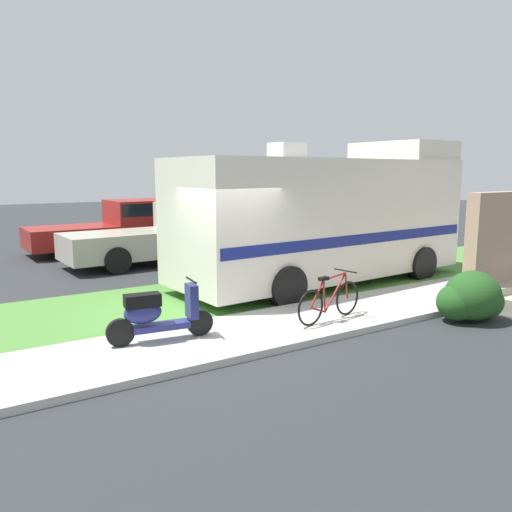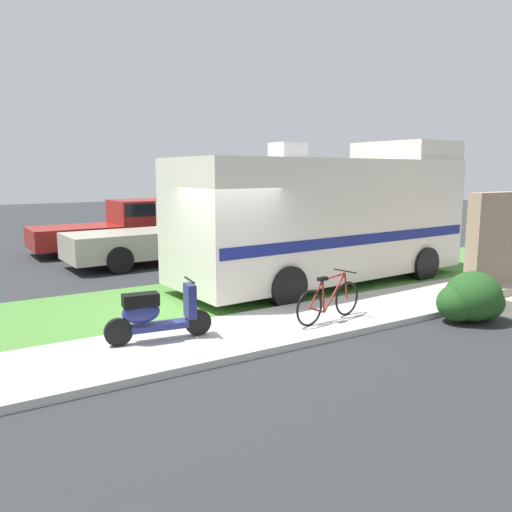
{
  "view_description": "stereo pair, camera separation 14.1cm",
  "coord_description": "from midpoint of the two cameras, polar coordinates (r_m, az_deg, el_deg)",
  "views": [
    {
      "loc": [
        -4.65,
        -8.4,
        2.82
      ],
      "look_at": [
        0.89,
        0.3,
        1.1
      ],
      "focal_mm": 35.75,
      "sensor_mm": 36.0,
      "label": 1
    },
    {
      "loc": [
        -4.53,
        -8.48,
        2.82
      ],
      "look_at": [
        0.89,
        0.3,
        1.1
      ],
      "focal_mm": 35.75,
      "sensor_mm": 36.0,
      "label": 2
    }
  ],
  "objects": [
    {
      "name": "bicycle",
      "position": [
        9.41,
        8.58,
        -4.98
      ],
      "size": [
        1.67,
        0.52,
        0.88
      ],
      "color": "black",
      "rests_on": "ground"
    },
    {
      "name": "pickup_truck_far",
      "position": [
        18.86,
        -14.28,
        3.5
      ],
      "size": [
        5.23,
        2.23,
        1.8
      ],
      "color": "maroon",
      "rests_on": "ground"
    },
    {
      "name": "ground_plane",
      "position": [
        10.01,
        -3.07,
        -6.91
      ],
      "size": [
        80.0,
        80.0,
        0.0
      ],
      "primitive_type": "plane",
      "color": "#2D3033"
    },
    {
      "name": "porch_steps",
      "position": [
        11.91,
        26.43,
        -0.49
      ],
      "size": [
        2.0,
        1.26,
        2.4
      ],
      "color": "#B2A893",
      "rests_on": "ground"
    },
    {
      "name": "bush_by_porch",
      "position": [
        10.46,
        23.35,
        -4.44
      ],
      "size": [
        1.33,
        1.0,
        0.94
      ],
      "color": "#23511E",
      "rests_on": "ground"
    },
    {
      "name": "scooter",
      "position": [
        8.34,
        -10.78,
        -6.33
      ],
      "size": [
        1.74,
        0.55,
        0.97
      ],
      "color": "black",
      "rests_on": "ground"
    },
    {
      "name": "sidewalk",
      "position": [
        9.01,
        0.63,
        -8.38
      ],
      "size": [
        24.0,
        2.0,
        0.12
      ],
      "color": "beige",
      "rests_on": "ground"
    },
    {
      "name": "bottle_green",
      "position": [
        13.28,
        22.37,
        -2.5
      ],
      "size": [
        0.07,
        0.07,
        0.26
      ],
      "color": "#B2B2B7",
      "rests_on": "ground"
    },
    {
      "name": "motorhome_rv",
      "position": [
        12.78,
        8.29,
        4.41
      ],
      "size": [
        7.87,
        3.05,
        3.6
      ],
      "color": "silver",
      "rests_on": "ground"
    },
    {
      "name": "pickup_truck_near",
      "position": [
        16.27,
        -8.36,
        2.88
      ],
      "size": [
        5.77,
        2.27,
        1.85
      ],
      "color": "#B7B29E",
      "rests_on": "ground"
    },
    {
      "name": "grass_strip",
      "position": [
        11.3,
        -6.74,
        -4.85
      ],
      "size": [
        24.0,
        3.4,
        0.08
      ],
      "color": "#4C8438",
      "rests_on": "ground"
    }
  ]
}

